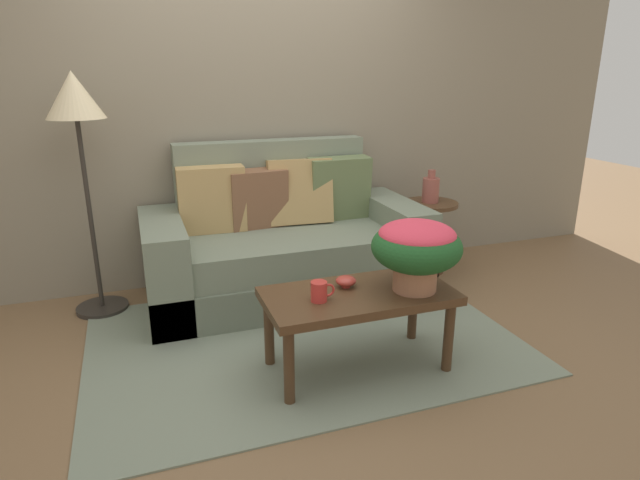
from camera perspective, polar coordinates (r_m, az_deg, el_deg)
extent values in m
plane|color=brown|center=(3.26, -1.64, -10.87)|extent=(14.00, 14.00, 0.00)
cube|color=gray|center=(4.09, -7.50, 15.07)|extent=(6.40, 0.12, 2.76)
cube|color=gray|center=(3.28, -1.80, -10.56)|extent=(2.47, 1.71, 0.01)
cube|color=#626B59|center=(3.85, -3.52, -4.10)|extent=(1.92, 0.91, 0.26)
cube|color=slate|center=(3.74, -3.49, -0.83)|extent=(1.40, 0.82, 0.21)
cube|color=slate|center=(4.03, -5.14, 4.70)|extent=(1.40, 0.16, 0.83)
cube|color=slate|center=(3.66, -16.18, -2.85)|extent=(0.26, 0.91, 0.64)
cube|color=slate|center=(4.07, 7.71, -0.16)|extent=(0.26, 0.91, 0.64)
cube|color=brown|center=(3.83, -6.69, 4.40)|extent=(0.43, 0.23, 0.42)
cube|color=#607047|center=(4.02, 2.02, 5.51)|extent=(0.47, 0.19, 0.47)
cube|color=tan|center=(3.77, -11.46, 4.26)|extent=(0.46, 0.20, 0.45)
cube|color=tan|center=(3.92, -2.19, 5.20)|extent=(0.48, 0.25, 0.48)
cylinder|color=#442D1B|center=(2.64, -3.31, -13.37)|extent=(0.05, 0.05, 0.40)
cylinder|color=#442D1B|center=(2.97, 13.52, -10.07)|extent=(0.05, 0.05, 0.40)
cylinder|color=#442D1B|center=(2.96, -5.45, -9.68)|extent=(0.05, 0.05, 0.40)
cylinder|color=#442D1B|center=(3.26, 9.87, -7.17)|extent=(0.05, 0.05, 0.40)
cube|color=#4C331E|center=(2.83, 4.14, -5.97)|extent=(1.00, 0.50, 0.05)
cylinder|color=#4C331E|center=(4.42, 11.30, -3.07)|extent=(0.27, 0.27, 0.03)
cylinder|color=#4C331E|center=(4.34, 11.51, 0.28)|extent=(0.05, 0.05, 0.52)
cylinder|color=#4C331E|center=(4.26, 11.74, 3.78)|extent=(0.42, 0.42, 0.03)
cylinder|color=#2D2823|center=(3.95, -22.12, -6.67)|extent=(0.34, 0.34, 0.03)
cylinder|color=#2D2823|center=(3.75, -23.25, 2.24)|extent=(0.03, 0.03, 1.24)
cone|color=beige|center=(3.64, -24.75, 13.87)|extent=(0.35, 0.35, 0.28)
cylinder|color=#A36B4C|center=(2.85, 10.06, -3.80)|extent=(0.23, 0.23, 0.15)
ellipsoid|color=#1E5123|center=(2.80, 10.24, -0.73)|extent=(0.47, 0.47, 0.26)
ellipsoid|color=#DB384C|center=(2.78, 10.31, 0.53)|extent=(0.40, 0.40, 0.14)
cylinder|color=red|center=(2.69, -0.12, -5.50)|extent=(0.08, 0.08, 0.10)
torus|color=red|center=(2.70, 0.96, -5.35)|extent=(0.07, 0.01, 0.07)
cylinder|color=#B2382D|center=(2.87, 2.76, -4.81)|extent=(0.05, 0.05, 0.02)
ellipsoid|color=#B2382D|center=(2.87, 2.77, -4.35)|extent=(0.11, 0.11, 0.05)
cylinder|color=#934C42|center=(4.24, 11.70, 5.22)|extent=(0.13, 0.13, 0.19)
cylinder|color=#934C42|center=(4.21, 11.81, 6.89)|extent=(0.06, 0.06, 0.06)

